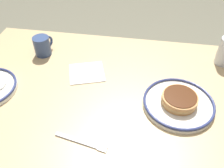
{
  "coord_description": "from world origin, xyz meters",
  "views": [
    {
      "loc": [
        -0.08,
        0.67,
        1.41
      ],
      "look_at": [
        0.03,
        -0.03,
        0.76
      ],
      "focal_mm": 38.73,
      "sensor_mm": 36.0,
      "label": 1
    }
  ],
  "objects_px": {
    "plate_near_main": "(179,102)",
    "fork_near": "(81,142)",
    "coffee_mug": "(43,45)",
    "paper_napkin": "(87,73)"
  },
  "relations": [
    {
      "from": "paper_napkin",
      "to": "fork_near",
      "type": "xyz_separation_m",
      "value": [
        -0.07,
        0.35,
        0.0
      ]
    },
    {
      "from": "plate_near_main",
      "to": "coffee_mug",
      "type": "relative_size",
      "value": 2.59
    },
    {
      "from": "plate_near_main",
      "to": "fork_near",
      "type": "xyz_separation_m",
      "value": [
        0.32,
        0.22,
        -0.01
      ]
    },
    {
      "from": "coffee_mug",
      "to": "paper_napkin",
      "type": "bearing_deg",
      "value": 155.21
    },
    {
      "from": "plate_near_main",
      "to": "paper_napkin",
      "type": "bearing_deg",
      "value": -18.73
    },
    {
      "from": "fork_near",
      "to": "coffee_mug",
      "type": "bearing_deg",
      "value": -56.64
    },
    {
      "from": "paper_napkin",
      "to": "coffee_mug",
      "type": "bearing_deg",
      "value": -24.79
    },
    {
      "from": "coffee_mug",
      "to": "paper_napkin",
      "type": "relative_size",
      "value": 0.7
    },
    {
      "from": "fork_near",
      "to": "plate_near_main",
      "type": "bearing_deg",
      "value": -145.82
    },
    {
      "from": "coffee_mug",
      "to": "paper_napkin",
      "type": "xyz_separation_m",
      "value": [
        -0.24,
        0.11,
        -0.05
      ]
    }
  ]
}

